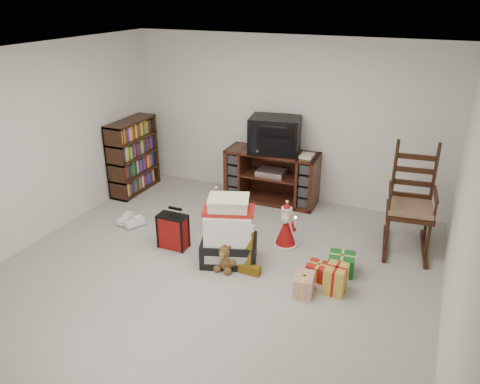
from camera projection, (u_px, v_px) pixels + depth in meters
name	position (u px, v px, depth m)	size (l,w,h in m)	color
room	(211.00, 175.00, 5.05)	(5.01, 5.01, 2.51)	#B0ACA1
tv_stand	(272.00, 176.00, 7.28)	(1.44, 0.54, 0.82)	#421F12
bookshelf	(133.00, 157.00, 7.60)	(0.33, 0.98, 1.19)	#351A0E
rocking_chair	(410.00, 212.00, 5.95)	(0.68, 1.00, 1.43)	#351A0E
gift_pile	(229.00, 235.00, 5.64)	(0.79, 0.68, 0.84)	black
red_suitcase	(173.00, 231.00, 6.00)	(0.36, 0.20, 0.54)	maroon
stocking	(243.00, 247.00, 5.48)	(0.29, 0.12, 0.61)	#0C7312
teddy_bear	(226.00, 258.00, 5.56)	(0.23, 0.20, 0.34)	brown
santa_figurine	(286.00, 229.00, 6.03)	(0.31, 0.29, 0.64)	maroon
mrs_claus_figurine	(217.00, 215.00, 6.37)	(0.33, 0.31, 0.67)	maroon
sneaker_pair	(130.00, 222.00, 6.64)	(0.37, 0.31, 0.10)	white
gift_cluster	(326.00, 274.00, 5.30)	(0.55, 0.85, 0.26)	#AE1A13
crt_television	(275.00, 135.00, 6.98)	(0.82, 0.65, 0.54)	black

